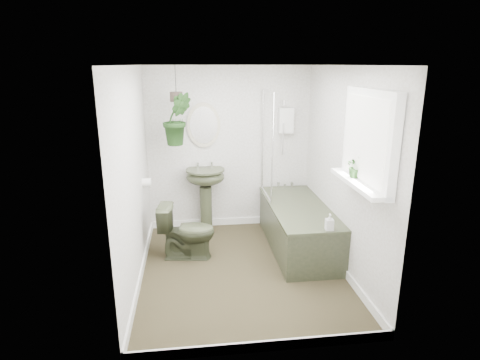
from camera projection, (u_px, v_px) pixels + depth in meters
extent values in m
cube|color=black|center=(242.00, 271.00, 4.68)|extent=(2.30, 2.80, 0.02)
cube|color=white|center=(242.00, 64.00, 4.03)|extent=(2.30, 2.80, 0.02)
cube|color=white|center=(229.00, 149.00, 5.70)|extent=(2.30, 0.02, 2.30)
cube|color=white|center=(266.00, 225.00, 3.01)|extent=(2.30, 0.02, 2.30)
cube|color=white|center=(133.00, 179.00, 4.22)|extent=(0.02, 2.80, 2.30)
cube|color=white|center=(344.00, 172.00, 4.50)|extent=(0.02, 2.80, 2.30)
cube|color=white|center=(242.00, 266.00, 4.66)|extent=(2.30, 2.80, 0.10)
cube|color=white|center=(286.00, 120.00, 5.62)|extent=(0.20, 0.10, 0.35)
ellipsoid|color=#C1B79D|center=(204.00, 125.00, 5.52)|extent=(0.46, 0.03, 0.62)
cylinder|color=black|center=(175.00, 133.00, 5.49)|extent=(0.04, 0.04, 0.22)
cylinder|color=white|center=(147.00, 182.00, 4.96)|extent=(0.11, 0.11, 0.11)
cube|color=white|center=(369.00, 139.00, 3.68)|extent=(0.08, 1.00, 0.90)
cube|color=white|center=(358.00, 183.00, 3.79)|extent=(0.18, 1.00, 0.04)
cube|color=white|center=(364.00, 139.00, 3.68)|extent=(0.01, 0.86, 0.76)
imported|color=#393F2A|center=(187.00, 231.00, 4.91)|extent=(0.71, 0.47, 0.68)
imported|color=black|center=(356.00, 166.00, 3.88)|extent=(0.21, 0.18, 0.22)
imported|color=black|center=(177.00, 119.00, 5.12)|extent=(0.41, 0.35, 0.68)
imported|color=black|center=(329.00, 222.00, 4.32)|extent=(0.09, 0.09, 0.18)
cylinder|color=#3A2F28|center=(176.00, 97.00, 5.04)|extent=(0.16, 0.16, 0.12)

